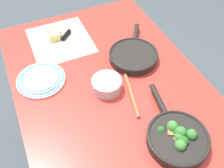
{
  "coord_description": "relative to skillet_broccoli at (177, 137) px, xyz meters",
  "views": [
    {
      "loc": [
        0.67,
        -0.3,
        1.6
      ],
      "look_at": [
        0.0,
        0.0,
        0.75
      ],
      "focal_mm": 40.0,
      "sensor_mm": 36.0,
      "label": 1
    }
  ],
  "objects": [
    {
      "name": "prep_bowl_steel",
      "position": [
        -0.35,
        -0.14,
        -0.0
      ],
      "size": [
        0.13,
        0.13,
        0.06
      ],
      "color": "#B7B7BC",
      "rests_on": "dining_table_red"
    },
    {
      "name": "cheese_block",
      "position": [
        -0.81,
        -0.25,
        -0.01
      ],
      "size": [
        0.11,
        0.08,
        0.04
      ],
      "color": "#EFD67A",
      "rests_on": "dining_table_red"
    },
    {
      "name": "parchment_sheet",
      "position": [
        -0.76,
        -0.23,
        -0.03
      ],
      "size": [
        0.34,
        0.31,
        0.0
      ],
      "color": "beige",
      "rests_on": "dining_table_red"
    },
    {
      "name": "ground_plane",
      "position": [
        -0.35,
        -0.11,
        -0.76
      ],
      "size": [
        14.0,
        14.0,
        0.0
      ],
      "primitive_type": "plane",
      "color": "#424C51"
    },
    {
      "name": "dining_table_red",
      "position": [
        -0.35,
        -0.11,
        -0.11
      ],
      "size": [
        1.28,
        0.84,
        0.73
      ],
      "color": "red",
      "rests_on": "ground_plane"
    },
    {
      "name": "skillet_eggs",
      "position": [
        -0.47,
        0.06,
        -0.01
      ],
      "size": [
        0.34,
        0.27,
        0.04
      ],
      "rotation": [
        0.0,
        0.0,
        2.59
      ],
      "color": "black",
      "rests_on": "dining_table_red"
    },
    {
      "name": "dinner_plate_stack",
      "position": [
        -0.51,
        -0.4,
        -0.02
      ],
      "size": [
        0.22,
        0.22,
        0.03
      ],
      "color": "white",
      "rests_on": "dining_table_red"
    },
    {
      "name": "grater_knife",
      "position": [
        -0.75,
        -0.22,
        -0.02
      ],
      "size": [
        0.18,
        0.18,
        0.02
      ],
      "rotation": [
        0.0,
        0.0,
        5.49
      ],
      "color": "silver",
      "rests_on": "dining_table_red"
    },
    {
      "name": "skillet_broccoli",
      "position": [
        0.0,
        0.0,
        0.0
      ],
      "size": [
        0.39,
        0.24,
        0.07
      ],
      "rotation": [
        0.0,
        0.0,
        2.98
      ],
      "color": "black",
      "rests_on": "dining_table_red"
    },
    {
      "name": "wooden_spoon",
      "position": [
        -0.37,
        -0.03,
        -0.02
      ],
      "size": [
        0.37,
        0.11,
        0.02
      ],
      "rotation": [
        0.0,
        0.0,
        2.91
      ],
      "color": "#996B42",
      "rests_on": "dining_table_red"
    }
  ]
}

